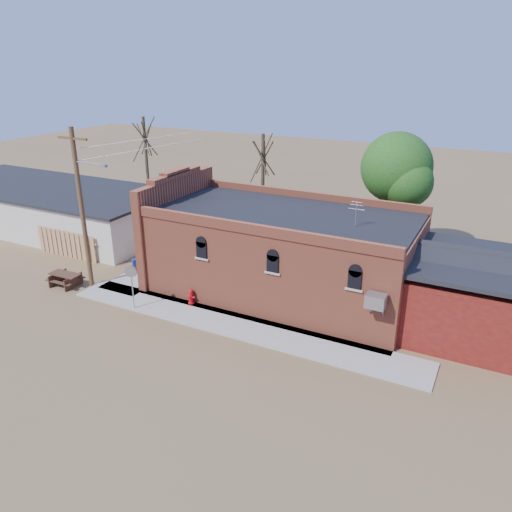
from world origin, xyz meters
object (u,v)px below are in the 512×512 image
at_px(brick_bar, 278,252).
at_px(utility_pole, 82,206).
at_px(trash_barrel, 136,265).
at_px(picnic_table, 65,278).
at_px(fire_hydrant, 191,296).
at_px(stop_sign, 131,276).

height_order(brick_bar, utility_pole, utility_pole).
relative_size(brick_bar, utility_pole, 1.82).
height_order(trash_barrel, picnic_table, trash_barrel).
relative_size(fire_hydrant, trash_barrel, 1.07).
relative_size(stop_sign, trash_barrel, 3.10).
bearing_deg(fire_hydrant, trash_barrel, 146.84).
bearing_deg(fire_hydrant, utility_pole, 173.17).
xyz_separation_m(fire_hydrant, picnic_table, (-7.82, -1.30, 0.00)).
bearing_deg(fire_hydrant, stop_sign, -154.96).
xyz_separation_m(utility_pole, fire_hydrant, (6.46, 0.60, -4.28)).
bearing_deg(picnic_table, stop_sign, -7.30).
relative_size(brick_bar, fire_hydrant, 19.77).
bearing_deg(utility_pole, trash_barrel, 68.90).
xyz_separation_m(trash_barrel, picnic_table, (-2.39, -3.39, 0.02)).
bearing_deg(brick_bar, picnic_table, -155.86).
relative_size(utility_pole, picnic_table, 4.85).
xyz_separation_m(brick_bar, utility_pole, (-9.79, -4.29, 2.43)).
xyz_separation_m(stop_sign, picnic_table, (-5.45, 0.50, -1.44)).
bearing_deg(utility_pole, stop_sign, -16.34).
height_order(brick_bar, stop_sign, brick_bar).
bearing_deg(stop_sign, trash_barrel, 121.75).
xyz_separation_m(stop_sign, trash_barrel, (-3.06, 3.89, -1.46)).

